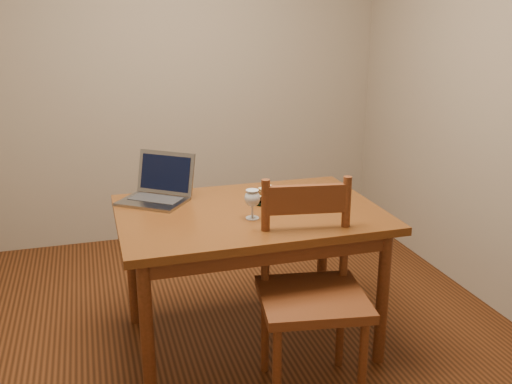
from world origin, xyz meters
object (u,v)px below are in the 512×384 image
object	(u,v)px
milk_glass	(252,204)
laptop	(159,188)
chair	(312,283)
plate	(268,200)
table	(249,226)

from	to	relation	value
milk_glass	laptop	distance (m)	0.58
milk_glass	laptop	size ratio (longest dim) A/B	0.33
chair	plate	world-z (taller)	chair
laptop	chair	bearing A→B (deg)	-16.46
chair	milk_glass	distance (m)	0.47
plate	chair	bearing A→B (deg)	-87.47
table	plate	world-z (taller)	plate
table	chair	bearing A→B (deg)	-71.48
table	laptop	size ratio (longest dim) A/B	2.94
table	milk_glass	size ratio (longest dim) A/B	8.92
milk_glass	chair	bearing A→B (deg)	-62.73
table	plate	xyz separation A→B (m)	(0.13, 0.11, 0.09)
table	chair	size ratio (longest dim) A/B	2.47
table	milk_glass	distance (m)	0.20
chair	milk_glass	world-z (taller)	chair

